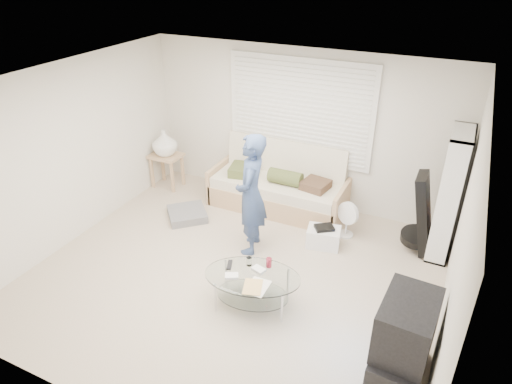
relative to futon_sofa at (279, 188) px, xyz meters
The scene contains 13 objects.
ground 1.92m from the futon_sofa, 84.71° to the right, with size 5.00×5.00×0.00m, color tan.
room_shell 1.90m from the futon_sofa, 82.91° to the right, with size 5.02×4.52×2.51m.
window_blinds 1.26m from the futon_sofa, 61.81° to the left, with size 2.32×0.08×1.62m.
futon_sofa is the anchor object (origin of this frame).
grey_floor_pillow 1.52m from the futon_sofa, 140.87° to the right, with size 0.56×0.56×0.13m, color slate.
side_table 2.10m from the futon_sofa, behind, with size 0.53×0.43×1.05m.
bookshelf 2.56m from the futon_sofa, ahead, with size 0.28×0.75×1.77m.
guitar_case 2.25m from the futon_sofa, ahead, with size 0.43×0.43×1.15m.
floor_fan 1.28m from the futon_sofa, 16.22° to the right, with size 0.35×0.24×0.57m.
storage_bin 1.27m from the futon_sofa, 36.42° to the right, with size 0.51×0.40×0.32m.
tv_unit 3.50m from the futon_sofa, 47.35° to the right, with size 0.53×0.90×0.95m.
coffee_table 2.34m from the futon_sofa, 74.65° to the right, with size 1.26×0.95×0.54m.
standing_person 1.35m from the futon_sofa, 84.86° to the right, with size 0.63×0.41×1.72m, color #2D4960.
Camera 1 is at (2.27, -4.13, 3.78)m, focal length 32.00 mm.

